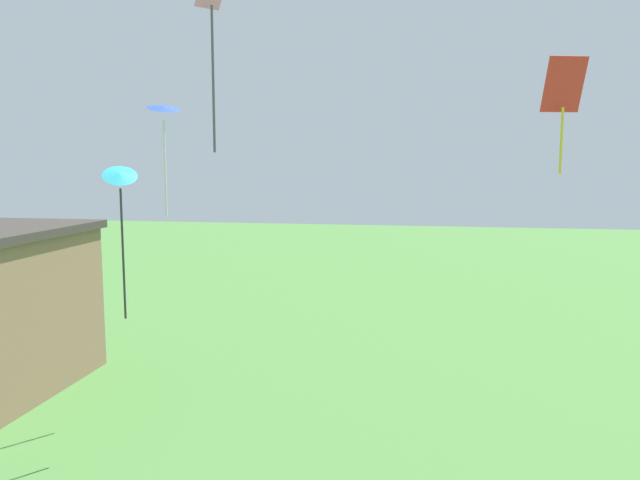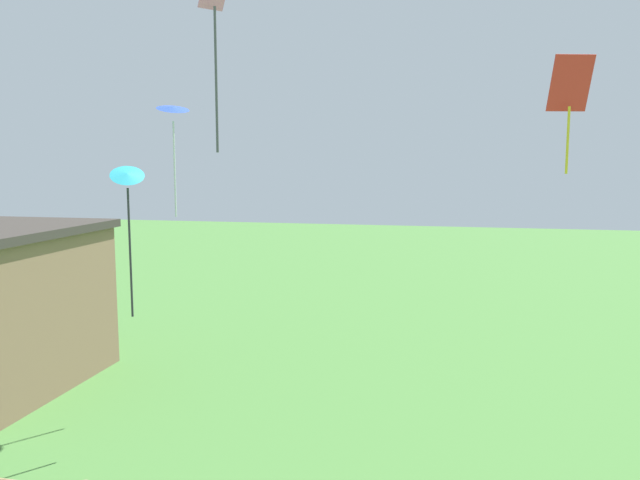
% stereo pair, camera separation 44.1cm
% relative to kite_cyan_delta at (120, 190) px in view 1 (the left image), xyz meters
% --- Properties ---
extents(kite_cyan_delta, '(0.97, 0.94, 3.44)m').
position_rel_kite_cyan_delta_xyz_m(kite_cyan_delta, '(0.00, 0.00, 0.00)').
color(kite_cyan_delta, '#2DB2C6').
extents(kite_red_diamond, '(0.85, 0.56, 2.24)m').
position_rel_kite_cyan_delta_xyz_m(kite_red_diamond, '(9.19, 0.38, 1.93)').
color(kite_red_diamond, red).
extents(kite_pink_diamond, '(0.63, 0.65, 3.34)m').
position_rel_kite_cyan_delta_xyz_m(kite_pink_diamond, '(2.56, -1.11, 3.02)').
color(kite_pink_diamond, pink).
extents(kite_blue_delta, '(1.17, 1.16, 2.97)m').
position_rel_kite_cyan_delta_xyz_m(kite_blue_delta, '(-0.09, 2.58, 1.79)').
color(kite_blue_delta, blue).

